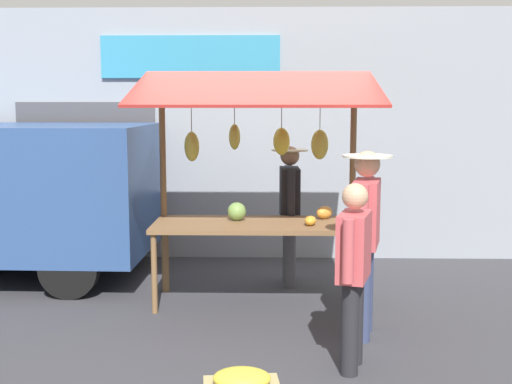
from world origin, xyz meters
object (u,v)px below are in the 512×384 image
Objects in this scene: shopper_in_grey_tee at (354,265)px; market_stall at (258,161)px; vendor_with_sunhat at (290,203)px; shopper_with_shopping_bag at (366,227)px.

market_stall is at bearing 39.67° from shopper_in_grey_tee.
vendor_with_sunhat is at bearing -116.62° from market_stall.
shopper_with_shopping_bag is (-0.20, -0.77, 0.16)m from shopper_in_grey_tee.
vendor_with_sunhat is 0.95× the size of shopper_with_shopping_bag.
vendor_with_sunhat is at bearing 25.78° from shopper_in_grey_tee.
market_stall is 1.64× the size of shopper_in_grey_tee.
vendor_with_sunhat reaches higher than shopper_in_grey_tee.
market_stall is at bearing -28.50° from vendor_with_sunhat.
market_stall is 1.45× the size of shopper_with_shopping_bag.
shopper_with_shopping_bag is (-0.65, 1.76, 0.06)m from vendor_with_sunhat.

